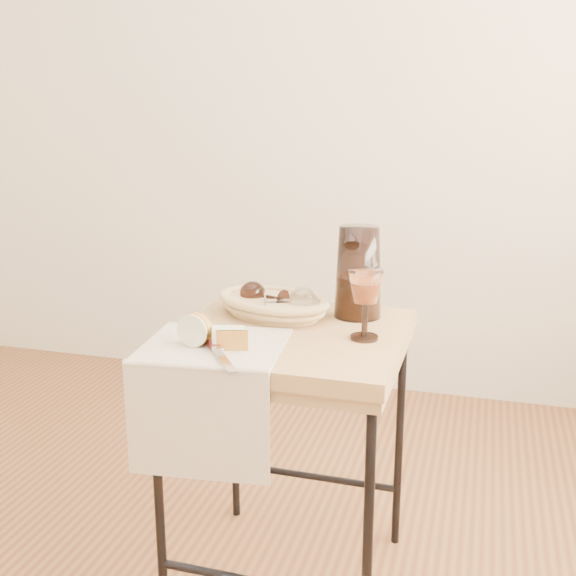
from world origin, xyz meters
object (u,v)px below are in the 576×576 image
(table_knife, at_px, (219,352))
(bread_basket, at_px, (273,306))
(side_table, at_px, (290,461))
(tea_towel, at_px, (214,345))
(wine_goblet, at_px, (365,304))
(apple_half, at_px, (196,328))
(goblet_lying_a, at_px, (265,297))
(pitcher, at_px, (358,272))
(goblet_lying_b, at_px, (287,301))

(table_knife, bearing_deg, bread_basket, 141.41)
(side_table, distance_m, tea_towel, 0.43)
(wine_goblet, relative_size, apple_half, 2.08)
(side_table, height_order, bread_basket, bread_basket)
(side_table, relative_size, goblet_lying_a, 6.13)
(apple_half, bearing_deg, goblet_lying_a, 82.80)
(pitcher, relative_size, apple_half, 3.35)
(apple_half, relative_size, table_knife, 0.37)
(pitcher, bearing_deg, side_table, -142.51)
(goblet_lying_a, xyz_separation_m, apple_half, (-0.07, -0.31, -0.00))
(wine_goblet, bearing_deg, table_knife, -142.84)
(bread_basket, relative_size, goblet_lying_a, 2.50)
(tea_towel, xyz_separation_m, goblet_lying_a, (0.03, 0.30, 0.05))
(tea_towel, bearing_deg, bread_basket, 71.83)
(wine_goblet, bearing_deg, apple_half, -156.13)
(goblet_lying_a, relative_size, apple_half, 1.40)
(goblet_lying_b, height_order, wine_goblet, wine_goblet)
(wine_goblet, relative_size, table_knife, 0.77)
(pitcher, bearing_deg, table_knife, -134.81)
(side_table, xyz_separation_m, bread_basket, (-0.08, 0.12, 0.40))
(side_table, height_order, pitcher, pitcher)
(wine_goblet, xyz_separation_m, table_knife, (-0.30, -0.23, -0.07))
(side_table, height_order, tea_towel, tea_towel)
(goblet_lying_b, distance_m, table_knife, 0.35)
(goblet_lying_b, relative_size, apple_half, 1.45)
(goblet_lying_a, bearing_deg, pitcher, -150.92)
(goblet_lying_a, xyz_separation_m, wine_goblet, (0.30, -0.14, 0.04))
(goblet_lying_a, bearing_deg, wine_goblet, 173.37)
(pitcher, xyz_separation_m, apple_half, (-0.32, -0.36, -0.08))
(side_table, height_order, apple_half, apple_half)
(goblet_lying_a, bearing_deg, goblet_lying_b, 174.81)
(goblet_lying_a, distance_m, table_knife, 0.37)
(bread_basket, xyz_separation_m, table_knife, (-0.02, -0.36, -0.01))
(tea_towel, height_order, wine_goblet, wine_goblet)
(bread_basket, bearing_deg, wine_goblet, -4.80)
(goblet_lying_a, height_order, pitcher, pitcher)
(pitcher, xyz_separation_m, table_knife, (-0.25, -0.42, -0.11))
(tea_towel, xyz_separation_m, bread_basket, (0.06, 0.29, 0.02))
(tea_towel, xyz_separation_m, wine_goblet, (0.34, 0.16, 0.09))
(tea_towel, relative_size, bread_basket, 1.11)
(side_table, bearing_deg, pitcher, 51.79)
(bread_basket, distance_m, wine_goblet, 0.31)
(side_table, bearing_deg, wine_goblet, -2.90)
(goblet_lying_a, bearing_deg, side_table, 148.01)
(goblet_lying_b, bearing_deg, side_table, -89.95)
(side_table, bearing_deg, bread_basket, 124.84)
(goblet_lying_a, relative_size, goblet_lying_b, 0.96)
(pitcher, distance_m, apple_half, 0.49)
(side_table, bearing_deg, tea_towel, -130.72)
(pitcher, distance_m, wine_goblet, 0.20)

